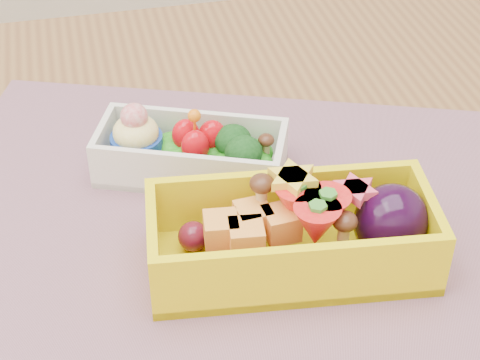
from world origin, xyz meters
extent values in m
cube|color=brown|center=(0.00, 0.00, 0.73)|extent=(1.20, 0.80, 0.04)
cube|color=#825A6C|center=(-0.02, 0.02, 0.75)|extent=(0.56, 0.50, 0.00)
cube|color=silver|center=(-0.03, 0.09, 0.77)|extent=(0.16, 0.12, 0.04)
ellipsoid|color=green|center=(-0.03, 0.09, 0.77)|extent=(0.15, 0.10, 0.02)
cylinder|color=#153A9D|center=(-0.07, 0.11, 0.77)|extent=(0.04, 0.04, 0.03)
sphere|color=red|center=(-0.07, 0.11, 0.80)|extent=(0.02, 0.02, 0.02)
ellipsoid|color=red|center=(-0.04, 0.10, 0.78)|extent=(0.02, 0.02, 0.03)
ellipsoid|color=red|center=(-0.03, 0.08, 0.78)|extent=(0.02, 0.02, 0.03)
ellipsoid|color=red|center=(-0.02, 0.09, 0.78)|extent=(0.02, 0.02, 0.03)
sphere|color=orange|center=(-0.03, 0.09, 0.81)|extent=(0.01, 0.01, 0.01)
ellipsoid|color=black|center=(0.00, 0.09, 0.78)|extent=(0.03, 0.03, 0.02)
ellipsoid|color=black|center=(0.00, 0.07, 0.78)|extent=(0.03, 0.03, 0.02)
ellipsoid|color=#3F2111|center=(0.02, 0.08, 0.79)|extent=(0.01, 0.01, 0.01)
cube|color=yellow|center=(0.01, -0.03, 0.78)|extent=(0.20, 0.11, 0.05)
ellipsoid|color=#571021|center=(-0.03, -0.03, 0.77)|extent=(0.11, 0.06, 0.02)
cube|color=orange|center=(-0.01, -0.02, 0.79)|extent=(0.05, 0.05, 0.02)
cone|color=red|center=(0.02, -0.02, 0.80)|extent=(0.04, 0.04, 0.03)
cone|color=red|center=(0.04, -0.03, 0.80)|extent=(0.04, 0.04, 0.03)
cone|color=red|center=(0.03, -0.04, 0.80)|extent=(0.04, 0.04, 0.03)
cylinder|color=yellow|center=(0.02, -0.01, 0.81)|extent=(0.04, 0.04, 0.01)
cylinder|color=#E53F5B|center=(0.06, -0.02, 0.81)|extent=(0.03, 0.03, 0.01)
ellipsoid|color=#3F2111|center=(0.00, 0.00, 0.79)|extent=(0.02, 0.02, 0.01)
ellipsoid|color=#3F2111|center=(0.04, -0.04, 0.79)|extent=(0.02, 0.02, 0.01)
ellipsoid|color=black|center=(0.08, -0.03, 0.78)|extent=(0.05, 0.05, 0.05)
camera|label=1|loc=(-0.11, -0.41, 1.14)|focal=59.91mm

